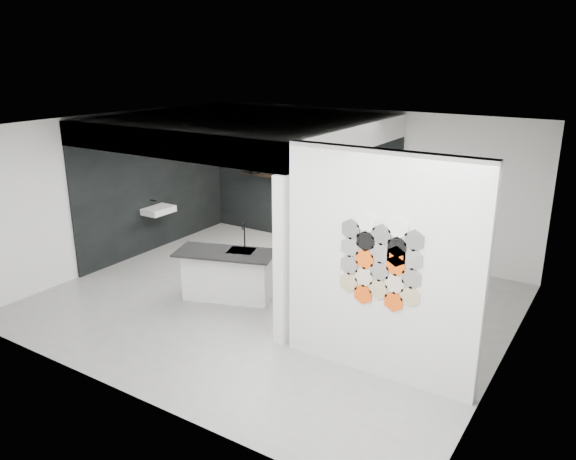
% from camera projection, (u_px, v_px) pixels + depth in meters
% --- Properties ---
extents(floor, '(7.00, 6.00, 0.01)m').
position_uv_depth(floor, '(273.00, 302.00, 8.98)').
color(floor, slate).
extents(partition_panel, '(2.45, 0.15, 2.80)m').
position_uv_depth(partition_panel, '(381.00, 268.00, 6.61)').
color(partition_panel, silver).
rests_on(partition_panel, floor).
extents(bay_clad_back, '(4.40, 0.04, 2.35)m').
position_uv_depth(bay_clad_back, '(300.00, 185.00, 11.67)').
color(bay_clad_back, black).
rests_on(bay_clad_back, floor).
extents(bay_clad_left, '(0.04, 4.00, 2.35)m').
position_uv_depth(bay_clad_left, '(156.00, 191.00, 11.20)').
color(bay_clad_left, black).
rests_on(bay_clad_left, floor).
extents(bulkhead, '(4.40, 4.00, 0.40)m').
position_uv_depth(bulkhead, '(241.00, 129.00, 9.67)').
color(bulkhead, silver).
rests_on(bulkhead, corner_column).
extents(corner_column, '(0.16, 0.16, 2.35)m').
position_uv_depth(corner_column, '(281.00, 262.00, 7.40)').
color(corner_column, silver).
rests_on(corner_column, floor).
extents(fascia_beam, '(4.40, 0.16, 0.40)m').
position_uv_depth(fascia_beam, '(161.00, 144.00, 8.13)').
color(fascia_beam, silver).
rests_on(fascia_beam, corner_column).
extents(wall_basin, '(0.40, 0.60, 0.12)m').
position_uv_depth(wall_basin, '(159.00, 210.00, 11.02)').
color(wall_basin, silver).
rests_on(wall_basin, bay_clad_left).
extents(display_shelf, '(3.00, 0.15, 0.04)m').
position_uv_depth(display_shelf, '(302.00, 181.00, 11.50)').
color(display_shelf, black).
rests_on(display_shelf, bay_clad_back).
extents(kitchen_island, '(1.70, 1.16, 1.26)m').
position_uv_depth(kitchen_island, '(227.00, 274.00, 8.99)').
color(kitchen_island, silver).
rests_on(kitchen_island, floor).
extents(stockpot, '(0.27, 0.27, 0.18)m').
position_uv_depth(stockpot, '(255.00, 169.00, 12.07)').
color(stockpot, black).
rests_on(stockpot, display_shelf).
extents(kettle, '(0.21, 0.21, 0.14)m').
position_uv_depth(kettle, '(355.00, 183.00, 10.85)').
color(kettle, black).
rests_on(kettle, display_shelf).
extents(glass_bowl, '(0.16, 0.16, 0.09)m').
position_uv_depth(glass_bowl, '(361.00, 185.00, 10.80)').
color(glass_bowl, gray).
rests_on(glass_bowl, display_shelf).
extents(glass_vase, '(0.14, 0.14, 0.15)m').
position_uv_depth(glass_vase, '(362.00, 184.00, 10.77)').
color(glass_vase, gray).
rests_on(glass_vase, display_shelf).
extents(bottle_dark, '(0.08, 0.08, 0.16)m').
position_uv_depth(bottle_dark, '(289.00, 174.00, 11.63)').
color(bottle_dark, black).
rests_on(bottle_dark, display_shelf).
extents(utensil_cup, '(0.10, 0.10, 0.11)m').
position_uv_depth(utensil_cup, '(278.00, 174.00, 11.77)').
color(utensil_cup, black).
rests_on(utensil_cup, display_shelf).
extents(hex_tile_cluster, '(1.04, 0.02, 1.16)m').
position_uv_depth(hex_tile_cluster, '(381.00, 262.00, 6.49)').
color(hex_tile_cluster, tan).
rests_on(hex_tile_cluster, partition_panel).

